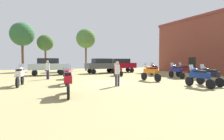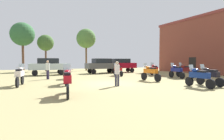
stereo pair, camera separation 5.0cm
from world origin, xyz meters
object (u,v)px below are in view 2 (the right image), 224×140
(motorcycle_5, at_px, (66,75))
(car_3, at_px, (102,65))
(motorcycle_12, at_px, (199,76))
(tree_4, at_px, (46,43))
(motorcycle_3, at_px, (176,71))
(motorcycle_6, at_px, (185,70))
(motorcycle_4, at_px, (209,75))
(person_2, at_px, (117,72))
(motorcycle_1, at_px, (69,71))
(person_1, at_px, (48,68))
(tree_3, at_px, (23,34))
(motorcycle_11, at_px, (67,81))
(car_4, at_px, (121,64))
(motorcycle_9, at_px, (20,75))
(motorcycle_2, at_px, (118,70))
(motorcycle_8, at_px, (150,72))
(motorcycle_10, at_px, (154,69))
(car_1, at_px, (48,65))
(tree_1, at_px, (86,39))

(motorcycle_5, distance_m, car_3, 11.96)
(motorcycle_12, distance_m, tree_4, 24.57)
(motorcycle_3, relative_size, car_3, 0.51)
(motorcycle_6, bearing_deg, motorcycle_3, 177.03)
(motorcycle_4, xyz_separation_m, motorcycle_12, (-1.25, -0.21, -0.00))
(motorcycle_12, height_order, person_2, person_2)
(motorcycle_1, bearing_deg, motorcycle_3, -7.42)
(motorcycle_12, relative_size, car_3, 0.50)
(car_3, height_order, person_1, car_3)
(motorcycle_4, bearing_deg, motorcycle_1, 132.11)
(person_1, xyz_separation_m, tree_3, (-2.35, 13.60, 4.70))
(motorcycle_11, relative_size, motorcycle_12, 1.04)
(motorcycle_3, relative_size, car_4, 0.50)
(motorcycle_9, bearing_deg, motorcycle_2, 33.62)
(motorcycle_5, relative_size, motorcycle_9, 0.95)
(motorcycle_2, xyz_separation_m, motorcycle_6, (5.35, -4.61, 0.03))
(motorcycle_3, xyz_separation_m, motorcycle_12, (-3.21, -5.26, -0.02))
(motorcycle_5, height_order, tree_4, tree_4)
(motorcycle_8, bearing_deg, motorcycle_11, -161.86)
(motorcycle_10, height_order, car_4, car_4)
(tree_4, bearing_deg, motorcycle_6, -56.08)
(motorcycle_8, xyz_separation_m, tree_3, (-10.10, 18.59, 4.98))
(motorcycle_10, bearing_deg, motorcycle_11, -129.97)
(motorcycle_1, xyz_separation_m, car_1, (-1.31, 5.68, 0.46))
(motorcycle_3, relative_size, motorcycle_9, 0.99)
(motorcycle_1, xyz_separation_m, motorcycle_6, (11.07, -3.54, 0.03))
(motorcycle_10, distance_m, person_1, 11.41)
(motorcycle_2, xyz_separation_m, person_1, (-7.53, -0.68, 0.31))
(motorcycle_2, bearing_deg, person_1, -175.58)
(motorcycle_10, height_order, tree_1, tree_1)
(motorcycle_9, relative_size, tree_4, 0.38)
(motorcycle_5, xyz_separation_m, motorcycle_11, (-0.67, -4.12, 0.01))
(motorcycle_8, height_order, person_2, person_2)
(motorcycle_12, distance_m, tree_1, 22.78)
(motorcycle_6, bearing_deg, person_2, -173.08)
(motorcycle_4, height_order, tree_3, tree_3)
(motorcycle_8, distance_m, car_3, 10.43)
(tree_1, bearing_deg, motorcycle_2, -89.79)
(person_2, bearing_deg, motorcycle_5, -176.45)
(motorcycle_8, xyz_separation_m, car_1, (-7.24, 10.30, 0.43))
(motorcycle_2, height_order, tree_4, tree_4)
(car_4, height_order, tree_1, tree_1)
(motorcycle_5, bearing_deg, motorcycle_9, 176.97)
(person_2, distance_m, tree_4, 20.93)
(motorcycle_2, bearing_deg, person_2, -117.74)
(motorcycle_1, relative_size, person_1, 1.26)
(motorcycle_2, relative_size, tree_4, 0.36)
(motorcycle_2, xyz_separation_m, tree_4, (-6.56, 13.10, 3.85))
(motorcycle_9, bearing_deg, tree_4, 88.69)
(person_2, relative_size, tree_1, 0.23)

